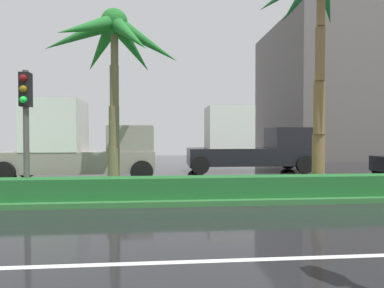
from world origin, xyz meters
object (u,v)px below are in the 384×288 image
at_px(palm_tree_centre_left, 113,46).
at_px(box_truck_lead, 79,145).
at_px(box_truck_following, 246,143).
at_px(traffic_signal_median_right, 26,110).
at_px(palm_tree_centre, 321,0).

distance_m(palm_tree_centre_left, box_truck_lead, 5.18).
bearing_deg(box_truck_following, traffic_signal_median_right, -136.48).
xyz_separation_m(traffic_signal_median_right, box_truck_lead, (0.26, 5.16, -1.11)).
xyz_separation_m(traffic_signal_median_right, box_truck_following, (8.37, 7.95, -1.11)).
height_order(palm_tree_centre, box_truck_lead, palm_tree_centre).
distance_m(palm_tree_centre, traffic_signal_median_right, 10.09).
distance_m(palm_tree_centre, box_truck_lead, 11.01).
bearing_deg(box_truck_lead, traffic_signal_median_right, -92.83).
height_order(palm_tree_centre, box_truck_following, palm_tree_centre).
relative_size(palm_tree_centre_left, palm_tree_centre, 0.77).
relative_size(palm_tree_centre, traffic_signal_median_right, 2.17).
distance_m(palm_tree_centre_left, traffic_signal_median_right, 3.69).
relative_size(box_truck_lead, box_truck_following, 1.00).
bearing_deg(box_truck_lead, palm_tree_centre, -23.80).
height_order(palm_tree_centre_left, palm_tree_centre, palm_tree_centre).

